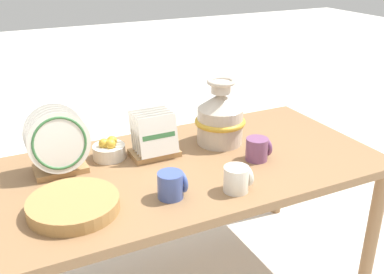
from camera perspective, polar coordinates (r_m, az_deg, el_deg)
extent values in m
cube|color=olive|center=(1.77, 0.00, -3.80)|extent=(1.48, 0.76, 0.03)
cylinder|color=olive|center=(2.08, 22.01, -10.88)|extent=(0.06, 0.06, 0.57)
cylinder|color=olive|center=(2.06, -22.18, -11.15)|extent=(0.06, 0.06, 0.57)
cylinder|color=olive|center=(2.48, 11.01, -3.63)|extent=(0.06, 0.06, 0.57)
cylinder|color=beige|center=(1.91, 3.57, 1.45)|extent=(0.19, 0.19, 0.15)
cone|color=beige|center=(1.87, 3.65, 4.62)|extent=(0.19, 0.19, 0.07)
cylinder|color=beige|center=(1.85, 3.70, 6.30)|extent=(0.08, 0.08, 0.05)
torus|color=beige|center=(1.85, 3.72, 7.00)|extent=(0.12, 0.12, 0.02)
torus|color=gold|center=(1.90, 3.58, 1.97)|extent=(0.22, 0.22, 0.02)
cube|color=tan|center=(1.76, -16.33, -3.87)|extent=(0.19, 0.12, 0.02)
cylinder|color=tan|center=(1.78, -18.89, -2.31)|extent=(0.01, 0.01, 0.07)
cylinder|color=tan|center=(1.80, -14.72, -1.55)|extent=(0.01, 0.01, 0.07)
cylinder|color=white|center=(1.66, -16.47, -0.76)|extent=(0.22, 0.05, 0.22)
torus|color=#38703D|center=(1.66, -16.46, -0.77)|extent=(0.19, 0.05, 0.19)
cylinder|color=white|center=(1.69, -16.64, -0.44)|extent=(0.22, 0.05, 0.22)
cylinder|color=white|center=(1.71, -16.80, -0.12)|extent=(0.22, 0.05, 0.22)
cylinder|color=white|center=(1.73, -16.96, 0.18)|extent=(0.22, 0.05, 0.22)
cylinder|color=white|center=(1.76, -17.11, 0.48)|extent=(0.22, 0.05, 0.22)
cube|color=tan|center=(1.82, -4.79, -2.01)|extent=(0.19, 0.12, 0.02)
cylinder|color=tan|center=(1.82, -7.35, -0.53)|extent=(0.01, 0.01, 0.07)
cylinder|color=tan|center=(1.87, -3.50, 0.20)|extent=(0.01, 0.01, 0.07)
cube|color=white|center=(1.74, -4.26, 0.11)|extent=(0.16, 0.04, 0.16)
cube|color=white|center=(1.76, -4.58, 0.41)|extent=(0.16, 0.04, 0.16)
cube|color=white|center=(1.78, -4.89, 0.70)|extent=(0.16, 0.04, 0.16)
cube|color=white|center=(1.80, -5.19, 0.98)|extent=(0.16, 0.04, 0.16)
cube|color=white|center=(1.83, -5.48, 1.26)|extent=(0.16, 0.04, 0.16)
cube|color=#38703D|center=(1.74, -4.23, 0.10)|extent=(0.13, 0.01, 0.02)
cylinder|color=#AD7F47|center=(1.50, -14.75, -8.93)|extent=(0.29, 0.29, 0.01)
cylinder|color=#AD7F47|center=(1.50, -14.79, -8.64)|extent=(0.29, 0.29, 0.01)
cylinder|color=#AD7F47|center=(1.49, -14.82, -8.34)|extent=(0.29, 0.29, 0.01)
cylinder|color=#AD7F47|center=(1.49, -14.86, -8.05)|extent=(0.29, 0.29, 0.01)
cylinder|color=#AD7F47|center=(1.49, -14.89, -7.75)|extent=(0.29, 0.29, 0.01)
cylinder|color=silver|center=(1.55, 5.62, -5.34)|extent=(0.09, 0.09, 0.09)
torus|color=silver|center=(1.57, 6.99, -4.93)|extent=(0.02, 0.07, 0.07)
cylinder|color=#7A4770|center=(1.78, 8.23, -1.54)|extent=(0.09, 0.09, 0.09)
torus|color=#7A4770|center=(1.81, 9.40, -1.22)|extent=(0.02, 0.07, 0.07)
cylinder|color=#42569E|center=(1.51, -2.76, -6.13)|extent=(0.09, 0.09, 0.09)
torus|color=#42569E|center=(1.53, -1.24, -5.72)|extent=(0.02, 0.07, 0.07)
cylinder|color=white|center=(1.81, -10.47, -1.85)|extent=(0.13, 0.13, 0.05)
sphere|color=gold|center=(1.79, -11.15, -0.81)|extent=(0.04, 0.04, 0.04)
sphere|color=gold|center=(1.81, -10.12, -0.47)|extent=(0.04, 0.04, 0.04)
sphere|color=gold|center=(1.78, -10.29, -0.91)|extent=(0.04, 0.04, 0.04)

